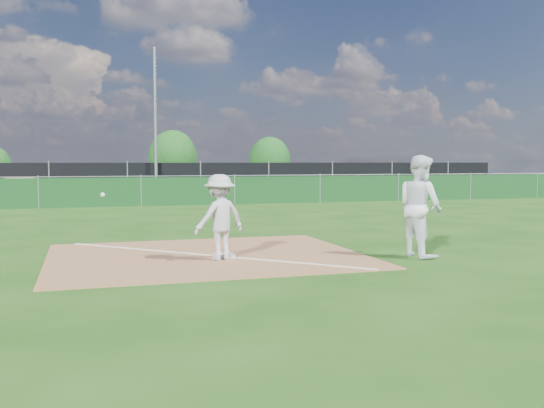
{
  "coord_description": "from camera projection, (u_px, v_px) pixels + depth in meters",
  "views": [
    {
      "loc": [
        -2.28,
        -10.63,
        1.85
      ],
      "look_at": [
        1.35,
        1.0,
        1.0
      ],
      "focal_mm": 40.0,
      "sensor_mm": 36.0,
      "label": 1
    }
  ],
  "objects": [
    {
      "name": "play_at_first",
      "position": [
        220.0,
        217.0,
        11.28
      ],
      "size": [
        2.72,
        0.93,
        1.6
      ],
      "color": "silver",
      "rests_on": "infield_dirt"
    },
    {
      "name": "runner",
      "position": [
        420.0,
        206.0,
        11.75
      ],
      "size": [
        0.86,
        1.05,
        1.98
      ],
      "primitive_type": "imported",
      "rotation": [
        0.0,
        0.0,
        1.69
      ],
      "color": "white",
      "rests_on": "ground"
    },
    {
      "name": "car_right",
      "position": [
        196.0,
        181.0,
        38.96
      ],
      "size": [
        4.33,
        3.06,
        1.16
      ],
      "primitive_type": "imported",
      "rotation": [
        0.0,
        0.0,
        1.17
      ],
      "color": "black",
      "rests_on": "parking_lot"
    },
    {
      "name": "black_fence",
      "position": [
        128.0,
        179.0,
        32.78
      ],
      "size": [
        46.0,
        0.04,
        1.8
      ],
      "primitive_type": "cube",
      "color": "black",
      "rests_on": "ground"
    },
    {
      "name": "infield_dirt",
      "position": [
        207.0,
        256.0,
        11.89
      ],
      "size": [
        6.0,
        5.0,
        0.02
      ],
      "primitive_type": "cube",
      "color": "#8F5E39",
      "rests_on": "ground"
    },
    {
      "name": "tree_right",
      "position": [
        270.0,
        161.0,
        45.37
      ],
      "size": [
        3.14,
        3.14,
        3.72
      ],
      "color": "#382316",
      "rests_on": "ground"
    },
    {
      "name": "green_fence",
      "position": [
        141.0,
        192.0,
        25.18
      ],
      "size": [
        44.0,
        0.05,
        1.2
      ],
      "primitive_type": "cube",
      "color": "#0F3A16",
      "rests_on": "ground"
    },
    {
      "name": "ground",
      "position": [
        155.0,
        217.0,
        20.46
      ],
      "size": [
        90.0,
        90.0,
        0.0
      ],
      "primitive_type": "plane",
      "color": "#1B450E",
      "rests_on": "ground"
    },
    {
      "name": "parking_lot",
      "position": [
        122.0,
        191.0,
        37.6
      ],
      "size": [
        46.0,
        9.0,
        0.01
      ],
      "primitive_type": "cube",
      "color": "black",
      "rests_on": "ground"
    },
    {
      "name": "dirt_mound",
      "position": [
        20.0,
        190.0,
        27.03
      ],
      "size": [
        3.38,
        2.6,
        1.17
      ],
      "primitive_type": "ellipsoid",
      "color": "#977749",
      "rests_on": "ground"
    },
    {
      "name": "car_mid",
      "position": [
        99.0,
        181.0,
        36.73
      ],
      "size": [
        4.31,
        1.7,
        1.4
      ],
      "primitive_type": "imported",
      "rotation": [
        0.0,
        0.0,
        1.52
      ],
      "color": "black",
      "rests_on": "parking_lot"
    },
    {
      "name": "light_pole",
      "position": [
        155.0,
        122.0,
        32.72
      ],
      "size": [
        0.16,
        0.16,
        8.0
      ],
      "primitive_type": "cylinder",
      "color": "slate",
      "rests_on": "ground"
    },
    {
      "name": "foul_line",
      "position": [
        207.0,
        255.0,
        11.88
      ],
      "size": [
        5.01,
        5.01,
        0.01
      ],
      "primitive_type": "cube",
      "rotation": [
        0.0,
        0.0,
        0.79
      ],
      "color": "white",
      "rests_on": "infield_dirt"
    },
    {
      "name": "first_base",
      "position": [
        224.0,
        256.0,
        11.57
      ],
      "size": [
        0.36,
        0.36,
        0.07
      ],
      "primitive_type": "cube",
      "rotation": [
        0.0,
        0.0,
        0.01
      ],
      "color": "silver",
      "rests_on": "infield_dirt"
    },
    {
      "name": "tree_mid",
      "position": [
        173.0,
        158.0,
        43.58
      ],
      "size": [
        3.49,
        3.49,
        4.14
      ],
      "color": "#382316",
      "rests_on": "ground"
    }
  ]
}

